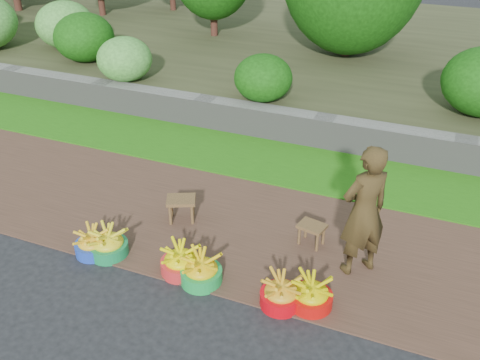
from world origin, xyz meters
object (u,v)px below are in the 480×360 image
at_px(basin_a, 93,243).
at_px(basin_e, 281,293).
at_px(basin_b, 108,244).
at_px(vendor_woman, 364,212).
at_px(basin_c, 180,261).
at_px(stool_right, 312,229).
at_px(basin_f, 311,295).
at_px(basin_d, 201,271).
at_px(stool_left, 181,203).

xyz_separation_m(basin_a, basin_e, (2.44, 0.02, 0.01)).
relative_size(basin_b, vendor_woman, 0.29).
bearing_deg(basin_c, basin_e, -3.09).
bearing_deg(stool_right, basin_f, -74.30).
bearing_deg(basin_f, basin_e, -162.06).
height_order(basin_c, basin_d, basin_d).
bearing_deg(basin_f, basin_d, -175.80).
height_order(basin_b, vendor_woman, vendor_woman).
distance_m(basin_e, stool_right, 1.17).
xyz_separation_m(basin_c, basin_d, (0.30, -0.06, 0.00)).
height_order(stool_left, vendor_woman, vendor_woman).
relative_size(basin_b, basin_d, 0.98).
xyz_separation_m(basin_b, stool_right, (2.25, 1.14, 0.09)).
bearing_deg(stool_right, basin_b, -153.25).
relative_size(basin_c, vendor_woman, 0.29).
relative_size(basin_e, stool_right, 1.24).
bearing_deg(stool_left, basin_a, -123.33).
bearing_deg(basin_b, basin_a, -165.97).
distance_m(basin_f, stool_left, 2.26).
bearing_deg(basin_d, basin_a, -178.87).
bearing_deg(stool_left, basin_c, -63.07).
distance_m(basin_a, stool_right, 2.73).
xyz_separation_m(basin_b, vendor_woman, (2.89, 0.87, 0.68)).
bearing_deg(basin_f, basin_b, -178.36).
height_order(basin_a, basin_d, basin_d).
distance_m(basin_a, basin_f, 2.75).
height_order(basin_d, stool_left, basin_d).
xyz_separation_m(basin_b, basin_e, (2.24, -0.03, -0.00)).
relative_size(basin_b, basin_e, 1.02).
bearing_deg(basin_a, basin_e, 0.53).
height_order(basin_b, basin_f, same).
distance_m(basin_c, basin_f, 1.58).
distance_m(basin_a, basin_c, 1.18).
bearing_deg(basin_e, basin_c, 176.91).
xyz_separation_m(basin_d, stool_right, (0.98, 1.16, 0.09)).
bearing_deg(basin_a, basin_b, 14.03).
relative_size(basin_b, stool_right, 1.27).
distance_m(basin_d, basin_e, 0.97).
bearing_deg(stool_left, basin_f, -24.11).
xyz_separation_m(basin_e, basin_f, (0.31, 0.10, 0.00)).
height_order(stool_left, stool_right, stool_left).
height_order(basin_d, basin_f, basin_d).
bearing_deg(vendor_woman, basin_c, -21.28).
bearing_deg(stool_right, basin_d, -130.23).
relative_size(basin_b, stool_left, 1.02).
height_order(basin_f, vendor_woman, vendor_woman).
bearing_deg(basin_a, basin_c, 4.44).
bearing_deg(basin_b, vendor_woman, 16.71).
height_order(basin_e, basin_f, basin_f).
xyz_separation_m(basin_d, basin_e, (0.97, -0.01, -0.01)).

